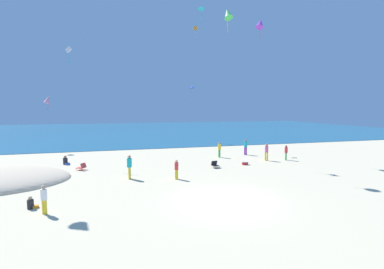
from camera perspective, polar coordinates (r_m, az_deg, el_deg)
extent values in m
plane|color=beige|center=(24.56, -1.69, -6.37)|extent=(120.00, 120.00, 0.00)
cube|color=#236084|center=(63.71, -10.07, 0.96)|extent=(120.00, 60.00, 0.05)
cube|color=black|center=(23.06, 5.10, -6.69)|extent=(0.61, 0.60, 0.03)
cube|color=black|center=(23.27, 4.77, -6.08)|extent=(0.56, 0.23, 0.40)
cylinder|color=#B7B7BC|center=(23.07, 5.89, -6.93)|extent=(0.02, 0.02, 0.19)
cylinder|color=#B7B7BC|center=(22.82, 4.68, -7.06)|extent=(0.02, 0.02, 0.19)
cube|color=#D13D3D|center=(24.12, -22.76, -6.57)|extent=(0.78, 0.79, 0.03)
cube|color=#D13D3D|center=(23.90, -22.22, -6.17)|extent=(0.46, 0.60, 0.41)
cylinder|color=#B7B7BC|center=(24.02, -23.51, -6.88)|extent=(0.02, 0.02, 0.19)
cylinder|color=#B7B7BC|center=(24.47, -22.63, -6.62)|extent=(0.02, 0.02, 0.19)
cube|color=red|center=(24.77, 11.26, -6.07)|extent=(0.59, 0.46, 0.25)
cube|color=white|center=(24.74, 11.27, -5.74)|extent=(0.61, 0.47, 0.04)
cylinder|color=yellow|center=(19.51, -3.18, -8.47)|extent=(0.12, 0.12, 0.70)
cylinder|color=yellow|center=(19.40, -3.50, -8.56)|extent=(0.12, 0.12, 0.70)
cylinder|color=red|center=(19.31, -3.35, -6.75)|extent=(0.39, 0.39, 0.53)
sphere|color=tan|center=(19.24, -3.35, -5.73)|extent=(0.19, 0.19, 0.19)
cylinder|color=green|center=(28.06, 5.81, -4.05)|extent=(0.14, 0.14, 0.80)
cylinder|color=green|center=(27.89, 5.96, -4.11)|extent=(0.14, 0.14, 0.80)
cylinder|color=yellow|center=(27.87, 5.90, -2.65)|extent=(0.34, 0.34, 0.60)
sphere|color=#A87A5B|center=(27.81, 5.90, -1.83)|extent=(0.22, 0.22, 0.22)
cylinder|color=purple|center=(29.84, 11.23, -3.50)|extent=(0.15, 0.15, 0.85)
cylinder|color=purple|center=(29.95, 11.53, -3.48)|extent=(0.15, 0.15, 0.85)
cylinder|color=#19ADB2|center=(29.79, 11.41, -2.08)|extent=(0.38, 0.38, 0.64)
sphere|color=#846047|center=(29.73, 11.43, -1.27)|extent=(0.23, 0.23, 0.23)
cylinder|color=yellow|center=(27.11, 15.84, -4.55)|extent=(0.14, 0.14, 0.83)
cylinder|color=yellow|center=(27.10, 15.44, -4.54)|extent=(0.14, 0.14, 0.83)
cylinder|color=#D8599E|center=(26.99, 15.68, -3.03)|extent=(0.45, 0.45, 0.62)
sphere|color=#A87A5B|center=(26.93, 15.70, -2.16)|extent=(0.23, 0.23, 0.23)
cylinder|color=yellow|center=(15.16, -29.24, -13.34)|extent=(0.12, 0.12, 0.71)
cylinder|color=yellow|center=(15.04, -28.84, -13.47)|extent=(0.12, 0.12, 0.71)
cylinder|color=white|center=(14.92, -29.16, -11.14)|extent=(0.40, 0.40, 0.53)
sphere|color=tan|center=(14.82, -29.23, -9.83)|extent=(0.20, 0.20, 0.20)
cylinder|color=yellow|center=(19.89, -13.27, -8.09)|extent=(0.15, 0.15, 0.87)
cylinder|color=yellow|center=(20.08, -13.18, -7.96)|extent=(0.15, 0.15, 0.87)
cylinder|color=#19ADB2|center=(19.82, -13.28, -5.89)|extent=(0.41, 0.41, 0.65)
sphere|color=tan|center=(19.74, -13.30, -4.66)|extent=(0.24, 0.24, 0.24)
cylinder|color=black|center=(26.98, -25.49, -5.18)|extent=(0.55, 0.55, 0.60)
sphere|color=#A87A5B|center=(26.91, -25.52, -4.33)|extent=(0.24, 0.24, 0.24)
cube|color=blue|center=(26.82, -25.18, -5.69)|extent=(0.52, 0.52, 0.17)
cylinder|color=black|center=(16.24, -31.30, -12.63)|extent=(0.37, 0.37, 0.47)
sphere|color=tan|center=(16.15, -31.36, -11.54)|extent=(0.19, 0.19, 0.19)
cube|color=orange|center=(16.28, -30.58, -13.17)|extent=(0.39, 0.31, 0.14)
cylinder|color=green|center=(27.89, 19.50, -4.48)|extent=(0.13, 0.13, 0.73)
cylinder|color=green|center=(28.05, 19.44, -4.42)|extent=(0.13, 0.13, 0.73)
cylinder|color=red|center=(27.87, 19.51, -3.15)|extent=(0.39, 0.39, 0.55)
sphere|color=brown|center=(27.82, 19.54, -2.40)|extent=(0.20, 0.20, 0.20)
cone|color=green|center=(23.99, 7.66, 24.28)|extent=(0.84, 1.07, 1.06)
cylinder|color=yellow|center=(23.71, 7.62, 22.16)|extent=(0.05, 0.17, 1.14)
cube|color=white|center=(28.17, -24.96, 16.19)|extent=(0.67, 0.39, 0.71)
cylinder|color=#1EADAD|center=(28.02, -24.88, 14.48)|extent=(0.18, 0.17, 1.17)
pyramid|color=blue|center=(40.67, -0.07, 10.09)|extent=(0.75, 0.58, 0.34)
cylinder|color=purple|center=(40.60, -0.06, 9.08)|extent=(0.04, 0.09, 0.49)
cone|color=pink|center=(36.11, -28.55, 6.56)|extent=(1.12, 1.09, 0.98)
cylinder|color=red|center=(36.10, -28.49, 5.23)|extent=(0.15, 0.13, 0.99)
pyramid|color=#1EADAD|center=(29.15, 2.03, 25.44)|extent=(0.75, 0.79, 0.35)
cylinder|color=#1EADAD|center=(28.80, 1.98, 23.56)|extent=(0.10, 0.08, 1.19)
cube|color=orange|center=(36.17, 0.75, 21.80)|extent=(0.72, 0.19, 0.72)
cylinder|color=orange|center=(36.00, 0.75, 20.83)|extent=(0.04, 0.10, 0.75)
cone|color=purple|center=(30.32, 14.39, 22.03)|extent=(1.36, 1.34, 1.20)
cylinder|color=red|center=(30.07, 14.34, 20.36)|extent=(0.14, 0.14, 1.04)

